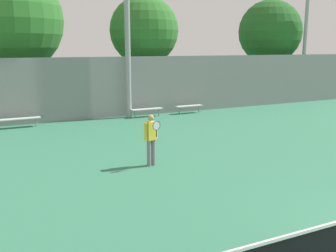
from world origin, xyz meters
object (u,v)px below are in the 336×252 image
object	(u,v)px
light_pole_near_left	(127,14)
tree_green_broad	(144,31)
bench_courtside_far	(189,106)
tree_green_tall	(9,20)
tree_dark_dense	(270,32)
light_pole_far_right	(307,12)
tennis_player	(151,137)
bench_by_gate	(17,119)
bench_adjacent_court	(147,109)

from	to	relation	value
light_pole_near_left	tree_green_broad	world-z (taller)	light_pole_near_left
bench_courtside_far	tree_green_broad	bearing A→B (deg)	117.65
tree_green_tall	tree_dark_dense	size ratio (longest dim) A/B	1.15
light_pole_near_left	light_pole_far_right	distance (m)	13.11
tennis_player	light_pole_far_right	size ratio (longest dim) A/B	0.16
tree_green_tall	tree_dark_dense	xyz separation A→B (m)	(17.45, -0.97, -0.39)
tree_dark_dense	bench_courtside_far	bearing A→B (deg)	-159.01
light_pole_far_right	bench_by_gate	bearing A→B (deg)	-177.40
tree_green_tall	tree_green_broad	xyz separation A→B (m)	(7.46, -1.30, -0.47)
tennis_player	bench_by_gate	bearing A→B (deg)	95.90
bench_adjacent_court	bench_by_gate	bearing A→B (deg)	180.00
light_pole_near_left	tree_green_tall	bearing A→B (deg)	143.95
tennis_player	light_pole_near_left	bearing A→B (deg)	58.48
light_pole_near_left	tennis_player	bearing A→B (deg)	-106.31
bench_by_gate	light_pole_far_right	world-z (taller)	light_pole_far_right
tree_green_tall	tree_dark_dense	world-z (taller)	tree_green_tall
bench_by_gate	tree_green_broad	xyz separation A→B (m)	(7.80, 2.91, 4.29)
tennis_player	tree_green_broad	size ratio (longest dim) A/B	0.25
tennis_player	bench_by_gate	world-z (taller)	tennis_player
bench_adjacent_court	light_pole_far_right	bearing A→B (deg)	4.03
light_pole_far_right	tree_green_broad	world-z (taller)	light_pole_far_right
bench_adjacent_court	tree_green_tall	distance (m)	8.98
tree_dark_dense	bench_by_gate	bearing A→B (deg)	-169.65
bench_courtside_far	bench_by_gate	bearing A→B (deg)	180.00
light_pole_far_right	tree_dark_dense	xyz separation A→B (m)	(-1.03, 2.39, -1.24)
bench_by_gate	light_pole_far_right	size ratio (longest dim) A/B	0.21
bench_courtside_far	bench_adjacent_court	bearing A→B (deg)	180.00
tennis_player	tree_green_tall	bearing A→B (deg)	87.68
tree_dark_dense	tree_green_broad	bearing A→B (deg)	-178.09
bench_courtside_far	light_pole_far_right	bearing A→B (deg)	5.15
bench_by_gate	tree_green_tall	xyz separation A→B (m)	(0.34, 4.21, 4.76)
bench_adjacent_court	bench_by_gate	xyz separation A→B (m)	(-6.68, 0.00, 0.00)
bench_by_gate	light_pole_far_right	xyz separation A→B (m)	(18.82, 0.86, 5.62)
bench_courtside_far	tree_green_tall	bearing A→B (deg)	154.87
bench_courtside_far	light_pole_near_left	size ratio (longest dim) A/B	0.17
bench_adjacent_court	tree_green_tall	xyz separation A→B (m)	(-6.34, 4.21, 4.77)
light_pole_near_left	light_pole_far_right	size ratio (longest dim) A/B	0.93
bench_courtside_far	light_pole_near_left	xyz separation A→B (m)	(-3.59, 0.29, 5.02)
bench_by_gate	tree_dark_dense	size ratio (longest dim) A/B	0.30
tree_green_tall	light_pole_far_right	bearing A→B (deg)	-10.29
bench_by_gate	tree_dark_dense	bearing A→B (deg)	10.35
tree_green_tall	tree_green_broad	world-z (taller)	tree_green_tall
bench_courtside_far	light_pole_near_left	distance (m)	6.18
light_pole_far_right	tree_dark_dense	world-z (taller)	light_pole_far_right
bench_courtside_far	tree_dark_dense	xyz separation A→B (m)	(8.46, 3.25, 4.38)
bench_adjacent_court	bench_courtside_far	bearing A→B (deg)	-0.00
bench_courtside_far	light_pole_far_right	size ratio (longest dim) A/B	0.16
light_pole_far_right	tree_green_tall	size ratio (longest dim) A/B	1.27
bench_courtside_far	bench_adjacent_court	xyz separation A→B (m)	(-2.65, 0.00, 0.00)
bench_courtside_far	tree_dark_dense	world-z (taller)	tree_dark_dense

